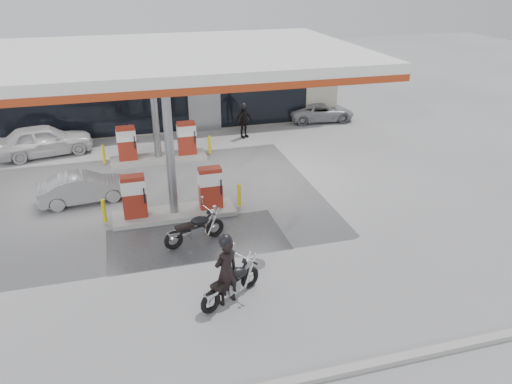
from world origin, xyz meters
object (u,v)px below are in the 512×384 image
(sedan_white, at_px, (44,140))
(parked_car_right, at_px, (321,112))
(parked_car_left, at_px, (66,120))
(parked_motorcycle, at_px, (195,229))
(biker_main, at_px, (226,271))
(biker_walking, at_px, (244,121))
(pump_island_near, at_px, (173,198))
(main_motorcycle, at_px, (232,284))
(hatchback_silver, at_px, (84,188))
(attendant, at_px, (132,140))
(pump_island_far, at_px, (158,146))

(sedan_white, height_order, parked_car_right, sedan_white)
(parked_car_left, bearing_deg, parked_motorcycle, -152.63)
(biker_main, xyz_separation_m, parked_car_left, (-5.25, 17.65, -0.38))
(biker_walking, bearing_deg, parked_motorcycle, -134.96)
(parked_motorcycle, bearing_deg, parked_car_left, 92.35)
(biker_main, xyz_separation_m, sedan_white, (-6.02, 13.85, -0.25))
(pump_island_near, relative_size, biker_main, 2.53)
(main_motorcycle, relative_size, hatchback_silver, 0.56)
(main_motorcycle, relative_size, parked_car_right, 0.50)
(pump_island_near, distance_m, hatchback_silver, 3.92)
(hatchback_silver, bearing_deg, attendant, -30.91)
(parked_car_left, distance_m, parked_car_right, 14.64)
(main_motorcycle, height_order, biker_walking, biker_walking)
(sedan_white, bearing_deg, pump_island_far, -123.96)
(pump_island_near, height_order, hatchback_silver, pump_island_near)
(pump_island_near, relative_size, parked_car_left, 1.17)
(main_motorcycle, bearing_deg, pump_island_far, 62.60)
(pump_island_far, distance_m, biker_walking, 5.28)
(biker_main, bearing_deg, attendant, -106.06)
(sedan_white, xyz_separation_m, attendant, (4.14, -1.20, 0.03))
(attendant, distance_m, hatchback_silver, 5.25)
(parked_motorcycle, bearing_deg, sedan_white, 101.99)
(parked_car_left, bearing_deg, biker_main, -155.34)
(biker_main, bearing_deg, parked_car_left, -97.94)
(hatchback_silver, xyz_separation_m, parked_car_right, (13.24, 7.80, -0.04))
(parked_motorcycle, bearing_deg, hatchback_silver, 113.32)
(pump_island_near, height_order, sedan_white, pump_island_near)
(hatchback_silver, height_order, biker_walking, biker_walking)
(parked_car_right, distance_m, biker_walking, 5.52)
(parked_car_left, height_order, biker_walking, biker_walking)
(pump_island_near, distance_m, parked_car_left, 12.82)
(main_motorcycle, bearing_deg, parked_car_left, 75.23)
(biker_main, distance_m, parked_motorcycle, 3.54)
(sedan_white, bearing_deg, pump_island_near, -158.57)
(pump_island_near, distance_m, biker_walking, 9.50)
(pump_island_near, bearing_deg, parked_car_right, 45.00)
(main_motorcycle, bearing_deg, pump_island_near, 67.44)
(hatchback_silver, bearing_deg, parked_car_left, 0.14)
(pump_island_near, bearing_deg, pump_island_far, 90.00)
(parked_car_left, xyz_separation_m, parked_car_right, (14.50, -2.00, -0.09))
(pump_island_near, xyz_separation_m, attendant, (-1.13, 7.00, 0.08))
(pump_island_far, distance_m, sedan_white, 5.71)
(pump_island_near, bearing_deg, hatchback_silver, 145.81)
(attendant, relative_size, parked_car_left, 0.36)
(biker_main, distance_m, parked_car_left, 18.41)
(attendant, xyz_separation_m, hatchback_silver, (-2.11, -4.80, -0.21))
(attendant, relative_size, parked_car_right, 0.40)
(biker_walking, bearing_deg, parked_car_left, 135.53)
(sedan_white, distance_m, biker_walking, 10.06)
(sedan_white, distance_m, parked_car_right, 15.38)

